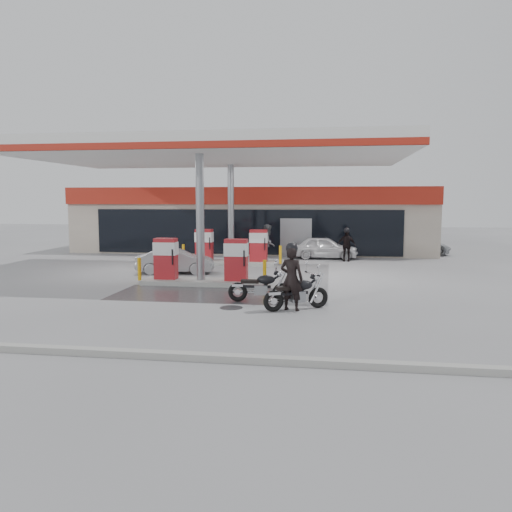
{
  "coord_description": "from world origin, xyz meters",
  "views": [
    {
      "loc": [
        4.95,
        -16.62,
        3.28
      ],
      "look_at": [
        2.24,
        1.49,
        1.2
      ],
      "focal_mm": 35.0,
      "sensor_mm": 36.0,
      "label": 1
    }
  ],
  "objects_px": {
    "pump_island_far": "(231,251)",
    "parked_car_right": "(416,246)",
    "parked_car_left": "(112,241)",
    "main_motorcycle": "(297,294)",
    "biker_walking": "(346,245)",
    "hatchback_silver": "(175,261)",
    "attendant": "(268,244)",
    "sedan_white": "(325,248)",
    "pump_island_near": "(201,266)",
    "parked_motorcycle": "(261,288)",
    "biker_main": "(292,279)"
  },
  "relations": [
    {
      "from": "parked_motorcycle",
      "to": "biker_walking",
      "type": "height_order",
      "value": "biker_walking"
    },
    {
      "from": "pump_island_far",
      "to": "parked_car_right",
      "type": "height_order",
      "value": "pump_island_far"
    },
    {
      "from": "biker_main",
      "to": "parked_motorcycle",
      "type": "xyz_separation_m",
      "value": [
        -1.06,
        1.08,
        -0.49
      ]
    },
    {
      "from": "sedan_white",
      "to": "attendant",
      "type": "xyz_separation_m",
      "value": [
        -2.9,
        -2.2,
        0.38
      ]
    },
    {
      "from": "parked_motorcycle",
      "to": "attendant",
      "type": "height_order",
      "value": "attendant"
    },
    {
      "from": "attendant",
      "to": "biker_walking",
      "type": "height_order",
      "value": "attendant"
    },
    {
      "from": "biker_main",
      "to": "pump_island_far",
      "type": "bearing_deg",
      "value": -54.66
    },
    {
      "from": "sedan_white",
      "to": "biker_walking",
      "type": "height_order",
      "value": "biker_walking"
    },
    {
      "from": "pump_island_near",
      "to": "main_motorcycle",
      "type": "distance_m",
      "value": 5.65
    },
    {
      "from": "main_motorcycle",
      "to": "sedan_white",
      "type": "distance_m",
      "value": 13.19
    },
    {
      "from": "pump_island_far",
      "to": "attendant",
      "type": "height_order",
      "value": "attendant"
    },
    {
      "from": "sedan_white",
      "to": "parked_motorcycle",
      "type": "bearing_deg",
      "value": 172.98
    },
    {
      "from": "parked_car_right",
      "to": "sedan_white",
      "type": "bearing_deg",
      "value": 113.51
    },
    {
      "from": "sedan_white",
      "to": "biker_main",
      "type": "bearing_deg",
      "value": 178.22
    },
    {
      "from": "biker_main",
      "to": "attendant",
      "type": "relative_size",
      "value": 0.95
    },
    {
      "from": "pump_island_near",
      "to": "main_motorcycle",
      "type": "bearing_deg",
      "value": -44.76
    },
    {
      "from": "main_motorcycle",
      "to": "biker_walking",
      "type": "distance_m",
      "value": 12.31
    },
    {
      "from": "biker_walking",
      "to": "biker_main",
      "type": "bearing_deg",
      "value": -97.69
    },
    {
      "from": "main_motorcycle",
      "to": "parked_car_left",
      "type": "relative_size",
      "value": 0.47
    },
    {
      "from": "sedan_white",
      "to": "biker_walking",
      "type": "xyz_separation_m",
      "value": [
        1.16,
        -1.0,
        0.22
      ]
    },
    {
      "from": "parked_car_left",
      "to": "hatchback_silver",
      "type": "bearing_deg",
      "value": -137.88
    },
    {
      "from": "attendant",
      "to": "parked_car_left",
      "type": "bearing_deg",
      "value": 70.4
    },
    {
      "from": "parked_car_left",
      "to": "main_motorcycle",
      "type": "bearing_deg",
      "value": -136.28
    },
    {
      "from": "parked_motorcycle",
      "to": "parked_car_right",
      "type": "relative_size",
      "value": 0.52
    },
    {
      "from": "parked_car_right",
      "to": "hatchback_silver",
      "type": "bearing_deg",
      "value": 124.18
    },
    {
      "from": "parked_car_left",
      "to": "biker_walking",
      "type": "relative_size",
      "value": 2.43
    },
    {
      "from": "pump_island_near",
      "to": "main_motorcycle",
      "type": "xyz_separation_m",
      "value": [
        4.01,
        -3.97,
        -0.23
      ]
    },
    {
      "from": "biker_main",
      "to": "parked_motorcycle",
      "type": "bearing_deg",
      "value": -30.98
    },
    {
      "from": "pump_island_near",
      "to": "hatchback_silver",
      "type": "xyz_separation_m",
      "value": [
        -1.86,
        2.64,
        -0.15
      ]
    },
    {
      "from": "pump_island_far",
      "to": "biker_walking",
      "type": "bearing_deg",
      "value": 20.75
    },
    {
      "from": "parked_car_left",
      "to": "pump_island_far",
      "type": "bearing_deg",
      "value": -119.02
    },
    {
      "from": "attendant",
      "to": "parked_car_right",
      "type": "distance_m",
      "value": 9.65
    },
    {
      "from": "parked_car_right",
      "to": "parked_motorcycle",
      "type": "bearing_deg",
      "value": 150.15
    },
    {
      "from": "pump_island_near",
      "to": "attendant",
      "type": "relative_size",
      "value": 2.57
    },
    {
      "from": "pump_island_far",
      "to": "biker_main",
      "type": "height_order",
      "value": "biker_main"
    },
    {
      "from": "main_motorcycle",
      "to": "attendant",
      "type": "bearing_deg",
      "value": 72.53
    },
    {
      "from": "pump_island_far",
      "to": "parked_motorcycle",
      "type": "distance_m",
      "value": 9.41
    },
    {
      "from": "hatchback_silver",
      "to": "pump_island_near",
      "type": "bearing_deg",
      "value": -153.7
    },
    {
      "from": "biker_walking",
      "to": "hatchback_silver",
      "type": "bearing_deg",
      "value": -142.61
    },
    {
      "from": "attendant",
      "to": "sedan_white",
      "type": "bearing_deg",
      "value": -47.7
    },
    {
      "from": "parked_car_right",
      "to": "attendant",
      "type": "bearing_deg",
      "value": 117.12
    },
    {
      "from": "parked_motorcycle",
      "to": "sedan_white",
      "type": "height_order",
      "value": "sedan_white"
    },
    {
      "from": "pump_island_far",
      "to": "parked_car_right",
      "type": "distance_m",
      "value": 11.66
    },
    {
      "from": "sedan_white",
      "to": "attendant",
      "type": "bearing_deg",
      "value": 128.96
    },
    {
      "from": "parked_motorcycle",
      "to": "sedan_white",
      "type": "xyz_separation_m",
      "value": [
        1.88,
        12.19,
        0.15
      ]
    },
    {
      "from": "pump_island_near",
      "to": "biker_walking",
      "type": "relative_size",
      "value": 3.04
    },
    {
      "from": "pump_island_far",
      "to": "sedan_white",
      "type": "height_order",
      "value": "pump_island_far"
    },
    {
      "from": "pump_island_near",
      "to": "parked_car_right",
      "type": "relative_size",
      "value": 1.29
    },
    {
      "from": "attendant",
      "to": "parked_motorcycle",
      "type": "bearing_deg",
      "value": -169.1
    },
    {
      "from": "attendant",
      "to": "biker_walking",
      "type": "bearing_deg",
      "value": -68.44
    }
  ]
}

